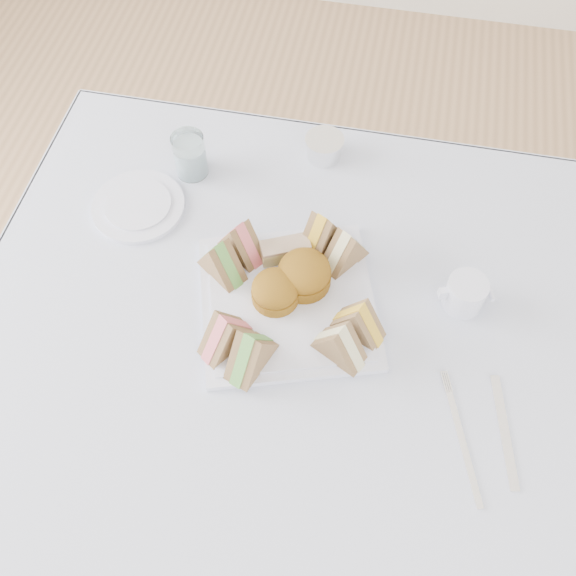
% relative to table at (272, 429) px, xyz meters
% --- Properties ---
extents(floor, '(4.00, 4.00, 0.00)m').
position_rel_table_xyz_m(floor, '(0.00, 0.00, -0.37)').
color(floor, '#9E7751').
rests_on(floor, ground).
extents(table, '(0.90, 0.90, 0.74)m').
position_rel_table_xyz_m(table, '(0.00, 0.00, 0.00)').
color(table, brown).
rests_on(table, floor).
extents(tablecloth, '(1.02, 1.02, 0.01)m').
position_rel_table_xyz_m(tablecloth, '(0.00, 0.00, 0.37)').
color(tablecloth, silver).
rests_on(tablecloth, table).
extents(serving_plate, '(0.35, 0.35, 0.01)m').
position_rel_table_xyz_m(serving_plate, '(0.02, 0.09, 0.38)').
color(serving_plate, silver).
rests_on(serving_plate, tablecloth).
extents(sandwich_fl_a, '(0.09, 0.10, 0.08)m').
position_rel_table_xyz_m(sandwich_fl_a, '(-0.06, -0.01, 0.43)').
color(sandwich_fl_a, '#9C7E4E').
rests_on(sandwich_fl_a, serving_plate).
extents(sandwich_fl_b, '(0.08, 0.10, 0.08)m').
position_rel_table_xyz_m(sandwich_fl_b, '(-0.02, -0.03, 0.43)').
color(sandwich_fl_b, '#9C7E4E').
rests_on(sandwich_fl_b, serving_plate).
extents(sandwich_fr_a, '(0.09, 0.07, 0.08)m').
position_rel_table_xyz_m(sandwich_fr_a, '(0.13, 0.06, 0.43)').
color(sandwich_fr_a, '#9C7E4E').
rests_on(sandwich_fr_a, serving_plate).
extents(sandwich_fr_b, '(0.10, 0.08, 0.08)m').
position_rel_table_xyz_m(sandwich_fr_b, '(0.11, 0.01, 0.43)').
color(sandwich_fr_b, '#9C7E4E').
rests_on(sandwich_fr_b, serving_plate).
extents(sandwich_bl_a, '(0.10, 0.09, 0.08)m').
position_rel_table_xyz_m(sandwich_bl_a, '(-0.10, 0.12, 0.43)').
color(sandwich_bl_a, '#9C7E4E').
rests_on(sandwich_bl_a, serving_plate).
extents(sandwich_bl_b, '(0.10, 0.08, 0.08)m').
position_rel_table_xyz_m(sandwich_bl_b, '(-0.08, 0.17, 0.43)').
color(sandwich_bl_b, '#9C7E4E').
rests_on(sandwich_bl_b, serving_plate).
extents(sandwich_br_a, '(0.08, 0.09, 0.08)m').
position_rel_table_xyz_m(sandwich_br_a, '(0.09, 0.19, 0.43)').
color(sandwich_br_a, '#9C7E4E').
rests_on(sandwich_br_a, serving_plate).
extents(sandwich_br_b, '(0.08, 0.10, 0.08)m').
position_rel_table_xyz_m(sandwich_br_b, '(0.05, 0.21, 0.43)').
color(sandwich_br_b, '#9C7E4E').
rests_on(sandwich_br_b, serving_plate).
extents(scone_left, '(0.10, 0.10, 0.05)m').
position_rel_table_xyz_m(scone_left, '(-0.01, 0.09, 0.41)').
color(scone_left, '#966016').
rests_on(scone_left, serving_plate).
extents(scone_right, '(0.13, 0.13, 0.06)m').
position_rel_table_xyz_m(scone_right, '(0.04, 0.13, 0.42)').
color(scone_right, '#966016').
rests_on(scone_right, serving_plate).
extents(pastry_slice, '(0.09, 0.06, 0.04)m').
position_rel_table_xyz_m(pastry_slice, '(-0.01, 0.17, 0.41)').
color(pastry_slice, beige).
rests_on(pastry_slice, serving_plate).
extents(side_plate, '(0.21, 0.21, 0.01)m').
position_rel_table_xyz_m(side_plate, '(-0.29, 0.24, 0.38)').
color(side_plate, silver).
rests_on(side_plate, tablecloth).
extents(water_glass, '(0.07, 0.07, 0.09)m').
position_rel_table_xyz_m(water_glass, '(-0.22, 0.34, 0.42)').
color(water_glass, white).
rests_on(water_glass, tablecloth).
extents(tea_strainer, '(0.09, 0.09, 0.04)m').
position_rel_table_xyz_m(tea_strainer, '(0.02, 0.43, 0.40)').
color(tea_strainer, white).
rests_on(tea_strainer, tablecloth).
extents(knife, '(0.05, 0.18, 0.00)m').
position_rel_table_xyz_m(knife, '(0.37, -0.06, 0.38)').
color(knife, white).
rests_on(knife, tablecloth).
extents(fork, '(0.06, 0.17, 0.00)m').
position_rel_table_xyz_m(fork, '(0.31, -0.10, 0.38)').
color(fork, white).
rests_on(fork, tablecloth).
extents(creamer_jug, '(0.08, 0.08, 0.06)m').
position_rel_table_xyz_m(creamer_jug, '(0.30, 0.15, 0.41)').
color(creamer_jug, silver).
rests_on(creamer_jug, tablecloth).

